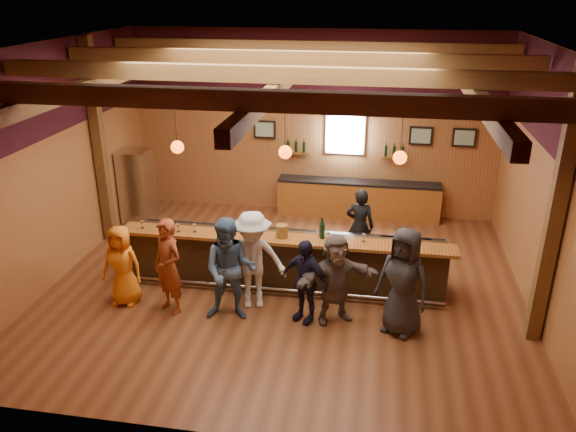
{
  "coord_description": "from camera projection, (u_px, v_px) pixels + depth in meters",
  "views": [
    {
      "loc": [
        1.64,
        -9.45,
        5.49
      ],
      "look_at": [
        0.0,
        0.3,
        1.35
      ],
      "focal_mm": 35.0,
      "sensor_mm": 36.0,
      "label": 1
    }
  ],
  "objects": [
    {
      "name": "glass_d",
      "position": [
        235.0,
        229.0,
        10.47
      ],
      "size": [
        0.07,
        0.07,
        0.16
      ],
      "color": "silver",
      "rests_on": "bar_counter"
    },
    {
      "name": "wine_shelves",
      "position": [
        344.0,
        152.0,
        13.75
      ],
      "size": [
        3.0,
        0.18,
        0.3
      ],
      "color": "brown",
      "rests_on": "room"
    },
    {
      "name": "stainless_fridge",
      "position": [
        137.0,
        186.0,
        13.61
      ],
      "size": [
        0.7,
        0.7,
        1.8
      ],
      "primitive_type": "cube",
      "color": "silver",
      "rests_on": "ground"
    },
    {
      "name": "glass_f",
      "position": [
        328.0,
        235.0,
        10.19
      ],
      "size": [
        0.08,
        0.08,
        0.19
      ],
      "color": "silver",
      "rests_on": "bar_counter"
    },
    {
      "name": "customer_navy",
      "position": [
        305.0,
        281.0,
        9.59
      ],
      "size": [
        0.97,
        0.75,
        1.53
      ],
      "primitive_type": "imported",
      "rotation": [
        0.0,
        0.0,
        -0.48
      ],
      "color": "black",
      "rests_on": "ground"
    },
    {
      "name": "back_bar_cabinet",
      "position": [
        358.0,
        199.0,
        13.99
      ],
      "size": [
        4.0,
        0.52,
        0.95
      ],
      "color": "brown",
      "rests_on": "ground"
    },
    {
      "name": "glass_c",
      "position": [
        194.0,
        226.0,
        10.58
      ],
      "size": [
        0.08,
        0.08,
        0.17
      ],
      "color": "silver",
      "rests_on": "bar_counter"
    },
    {
      "name": "customer_redvest",
      "position": [
        168.0,
        267.0,
        9.81
      ],
      "size": [
        0.77,
        0.69,
        1.76
      ],
      "primitive_type": "imported",
      "rotation": [
        0.0,
        0.0,
        -0.53
      ],
      "color": "brown",
      "rests_on": "ground"
    },
    {
      "name": "customer_dark",
      "position": [
        403.0,
        282.0,
        9.19
      ],
      "size": [
        1.1,
        0.97,
        1.89
      ],
      "primitive_type": "imported",
      "rotation": [
        0.0,
        0.0,
        -0.5
      ],
      "color": "#252527",
      "rests_on": "ground"
    },
    {
      "name": "glass_g",
      "position": [
        364.0,
        236.0,
        10.18
      ],
      "size": [
        0.07,
        0.07,
        0.16
      ],
      "color": "silver",
      "rests_on": "bar_counter"
    },
    {
      "name": "glass_a",
      "position": [
        142.0,
        222.0,
        10.75
      ],
      "size": [
        0.08,
        0.08,
        0.17
      ],
      "color": "silver",
      "rests_on": "bar_counter"
    },
    {
      "name": "ice_bucket",
      "position": [
        282.0,
        231.0,
        10.37
      ],
      "size": [
        0.22,
        0.22,
        0.24
      ],
      "primitive_type": "cylinder",
      "color": "brown",
      "rests_on": "bar_counter"
    },
    {
      "name": "pendant_lights",
      "position": [
        285.0,
        152.0,
        9.92
      ],
      "size": [
        4.24,
        0.24,
        1.37
      ],
      "color": "black",
      "rests_on": "room"
    },
    {
      "name": "window",
      "position": [
        345.0,
        135.0,
        13.65
      ],
      "size": [
        0.95,
        0.09,
        0.95
      ],
      "color": "silver",
      "rests_on": "room"
    },
    {
      "name": "bar_counter",
      "position": [
        288.0,
        258.0,
        10.9
      ],
      "size": [
        6.3,
        1.07,
        1.11
      ],
      "color": "black",
      "rests_on": "ground"
    },
    {
      "name": "customer_white",
      "position": [
        253.0,
        260.0,
        9.95
      ],
      "size": [
        1.32,
        0.95,
        1.85
      ],
      "primitive_type": "imported",
      "rotation": [
        0.0,
        0.0,
        0.24
      ],
      "color": "silver",
      "rests_on": "ground"
    },
    {
      "name": "glass_e",
      "position": [
        256.0,
        229.0,
        10.43
      ],
      "size": [
        0.08,
        0.08,
        0.19
      ],
      "color": "silver",
      "rests_on": "bar_counter"
    },
    {
      "name": "framed_pictures",
      "position": [
        381.0,
        134.0,
        13.49
      ],
      "size": [
        5.35,
        0.05,
        0.45
      ],
      "color": "black",
      "rests_on": "room"
    },
    {
      "name": "customer_orange",
      "position": [
        122.0,
        265.0,
        10.11
      ],
      "size": [
        0.76,
        0.51,
        1.53
      ],
      "primitive_type": "imported",
      "rotation": [
        0.0,
        0.0,
        -0.04
      ],
      "color": "orange",
      "rests_on": "ground"
    },
    {
      "name": "bottle_b",
      "position": [
        322.0,
        231.0,
        10.3
      ],
      "size": [
        0.08,
        0.08,
        0.39
      ],
      "color": "black",
      "rests_on": "bar_counter"
    },
    {
      "name": "bottle_a",
      "position": [
        322.0,
        229.0,
        10.36
      ],
      "size": [
        0.08,
        0.08,
        0.39
      ],
      "color": "black",
      "rests_on": "bar_counter"
    },
    {
      "name": "customer_denim",
      "position": [
        230.0,
        270.0,
        9.58
      ],
      "size": [
        0.97,
        0.79,
        1.88
      ],
      "primitive_type": "imported",
      "rotation": [
        0.0,
        0.0,
        0.09
      ],
      "color": "#436187",
      "rests_on": "ground"
    },
    {
      "name": "room",
      "position": [
        286.0,
        123.0,
        9.78
      ],
      "size": [
        9.04,
        9.0,
        4.52
      ],
      "color": "#5F3118",
      "rests_on": "ground"
    },
    {
      "name": "glass_h",
      "position": [
        398.0,
        238.0,
        10.07
      ],
      "size": [
        0.08,
        0.08,
        0.17
      ],
      "color": "silver",
      "rests_on": "bar_counter"
    },
    {
      "name": "glass_b",
      "position": [
        178.0,
        226.0,
        10.6
      ],
      "size": [
        0.08,
        0.08,
        0.17
      ],
      "color": "silver",
      "rests_on": "bar_counter"
    },
    {
      "name": "bartender",
      "position": [
        360.0,
        226.0,
        11.63
      ],
      "size": [
        0.63,
        0.45,
        1.62
      ],
      "primitive_type": "imported",
      "rotation": [
        0.0,
        0.0,
        3.02
      ],
      "color": "black",
      "rests_on": "ground"
    },
    {
      "name": "customer_brown",
      "position": [
        335.0,
        279.0,
        9.55
      ],
      "size": [
        1.56,
        1.12,
        1.62
      ],
      "primitive_type": "imported",
      "rotation": [
        0.0,
        0.0,
        0.48
      ],
      "color": "#5F524C",
      "rests_on": "ground"
    }
  ]
}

